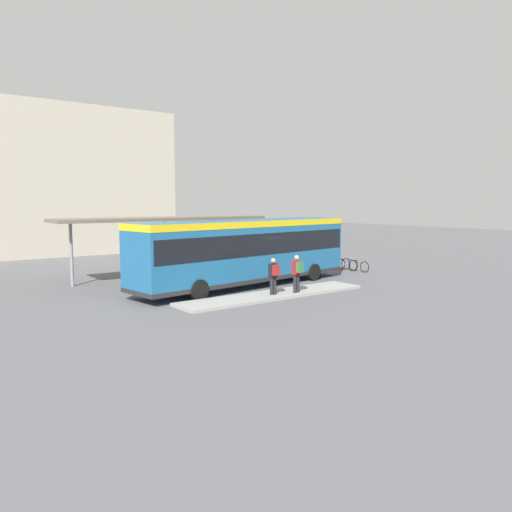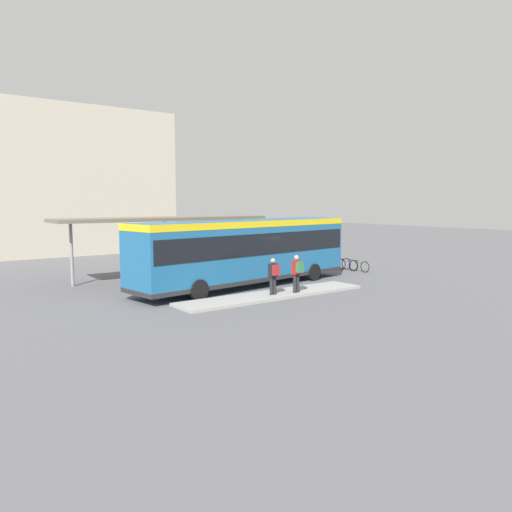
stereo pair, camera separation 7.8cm
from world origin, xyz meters
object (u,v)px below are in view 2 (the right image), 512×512
Objects in this scene: bicycle_red at (340,263)px; bicycle_orange at (327,262)px; pedestrian_waiting at (297,271)px; bicycle_blue at (347,265)px; pedestrian_companion at (274,274)px; bicycle_green at (359,266)px; city_bus at (246,248)px.

bicycle_red reaches higher than bicycle_orange.
bicycle_red is (8.17, 5.11, -0.73)m from pedestrian_waiting.
pedestrian_companion is at bearing 108.97° from bicycle_blue.
bicycle_blue reaches higher than bicycle_green.
pedestrian_waiting is at bearing -90.00° from city_bus.
pedestrian_waiting reaches higher than bicycle_red.
pedestrian_companion is 10.69m from bicycle_orange.
pedestrian_companion is 0.99× the size of bicycle_blue.
city_bus is 8.09× the size of bicycle_green.
bicycle_green is at bearing -70.12° from pedestrian_waiting.
bicycle_red is (0.08, 1.62, 0.02)m from bicycle_green.
pedestrian_companion is 10.00m from bicycle_blue.
bicycle_orange is (7.84, 5.92, -0.75)m from pedestrian_waiting.
bicycle_red is (9.34, 4.89, -0.68)m from pedestrian_companion.
pedestrian_waiting is (0.43, -3.31, -0.83)m from city_bus.
city_bus is at bearing 3.87° from pedestrian_waiting.
bicycle_red is at bearing -61.44° from pedestrian_waiting.
bicycle_red is (0.24, 0.81, 0.01)m from bicycle_blue.
city_bus is 8.56m from bicycle_blue.
bicycle_blue is at bearing 4.96° from bicycle_orange.
bicycle_blue is at bearing -0.54° from city_bus.
city_bus reaches higher than bicycle_blue.
bicycle_green is at bearing -5.38° from bicycle_red.
pedestrian_waiting reaches higher than bicycle_orange.
city_bus is 7.48× the size of pedestrian_waiting.
city_bus reaches higher than bicycle_green.
bicycle_red reaches higher than bicycle_green.
city_bus is at bearing -80.64° from bicycle_red.
bicycle_green is 0.94× the size of bicycle_red.
bicycle_blue is (7.93, 4.31, -0.74)m from pedestrian_waiting.
bicycle_green is (8.52, 0.19, -1.57)m from city_bus.
pedestrian_waiting is at bearing -67.64° from bicycle_green.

